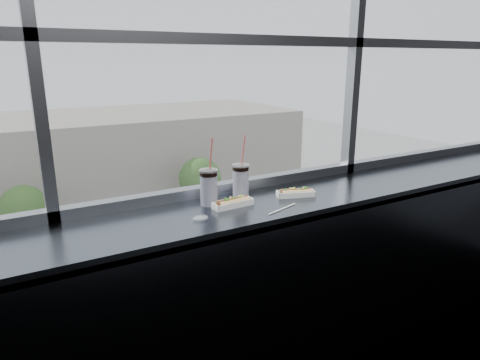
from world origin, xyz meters
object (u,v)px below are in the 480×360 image
soda_cup_right (241,179)px  car_near_c (67,333)px  car_near_e (315,259)px  pedestrian_d (157,216)px  hotdog_tray_left (233,202)px  hotdog_tray_right (296,193)px  pedestrian_c (100,225)px  tree_center (24,209)px  car_far_c (231,222)px  loose_straw (282,209)px  wrapper (201,218)px  car_far_b (63,258)px  car_near_d (188,296)px  soda_cup_left (209,185)px  tree_right (200,179)px

soda_cup_right → car_near_c: bearing=89.0°
car_near_e → pedestrian_d: size_ratio=3.45×
hotdog_tray_left → hotdog_tray_right: hotdog_tray_left is taller
pedestrian_c → tree_center: 5.36m
car_far_c → tree_center: bearing=70.8°
soda_cup_right → loose_straw: bearing=-74.2°
wrapper → car_near_e: wrapper is taller
loose_straw → pedestrian_d: bearing=55.9°
wrapper → car_far_b: bearing=86.2°
car_near_e → car_near_c: car_near_e is taller
wrapper → car_near_c: bearing=87.7°
car_near_d → hotdog_tray_left: bearing=159.9°
pedestrian_d → tree_center: tree_center is taller
car_near_c → pedestrian_d: size_ratio=3.08×
car_far_b → car_near_d: bearing=-154.3°
hotdog_tray_left → hotdog_tray_right: 0.42m
soda_cup_left → tree_center: (-0.12, 28.17, -8.88)m
soda_cup_right → pedestrian_d: soda_cup_right is taller
loose_straw → car_near_c: size_ratio=0.04×
soda_cup_right → car_near_e: soda_cup_right is taller
soda_cup_right → loose_straw: soda_cup_right is taller
wrapper → pedestrian_d: bearing=72.2°
car_near_e → tree_right: size_ratio=1.22×
pedestrian_d → hotdog_tray_right: bearing=-106.6°
wrapper → tree_center: (0.02, 28.36, -8.78)m
car_near_c → tree_center: bearing=2.0°
car_near_c → car_far_c: bearing=-59.1°
loose_straw → pedestrian_d: loose_straw is taller
hotdog_tray_right → car_near_c: size_ratio=0.04×
car_near_d → car_near_e: car_near_e is taller
car_near_d → car_far_c: size_ratio=0.98×
car_near_e → car_near_c: (-14.23, 0.00, -0.11)m
soda_cup_right → car_far_b: 26.62m
car_near_e → pedestrian_c: bearing=37.9°
hotdog_tray_right → tree_right: hotdog_tray_right is taller
car_far_c → tree_center: tree_center is taller
soda_cup_left → tree_center: size_ratio=0.08×
car_far_c → tree_center: (-13.45, 4.00, 2.18)m
hotdog_tray_left → car_near_c: bearing=84.5°
car_near_c → hotdog_tray_right: bearing=178.9°
car_near_d → car_near_e: bearing=-89.0°
car_near_e → car_near_c: size_ratio=1.12×
soda_cup_right → loose_straw: (0.09, -0.31, -0.11)m
wrapper → pedestrian_c: bearing=80.5°
hotdog_tray_right → wrapper: (-0.66, -0.07, -0.01)m
hotdog_tray_left → car_near_e: size_ratio=0.04×
pedestrian_c → pedestrian_d: bearing=-3.1°
car_far_b → tree_right: 12.17m
soda_cup_left → hotdog_tray_right: bearing=-13.4°
loose_straw → pedestrian_d: 32.01m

